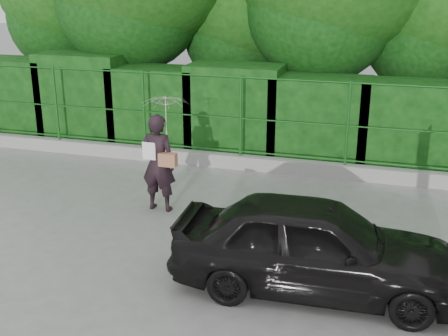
# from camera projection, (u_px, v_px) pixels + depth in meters

# --- Properties ---
(ground) EXTENTS (80.00, 80.00, 0.00)m
(ground) POSITION_uv_depth(u_px,v_px,m) (139.00, 256.00, 8.65)
(ground) COLOR gray
(kerb) EXTENTS (14.00, 0.25, 0.30)m
(kerb) POSITION_uv_depth(u_px,v_px,m) (223.00, 160.00, 12.68)
(kerb) COLOR #9E9E99
(kerb) RESTS_ON ground
(fence) EXTENTS (14.13, 0.06, 1.80)m
(fence) POSITION_uv_depth(u_px,v_px,m) (233.00, 116.00, 12.29)
(fence) COLOR #155217
(fence) RESTS_ON kerb
(hedge) EXTENTS (14.20, 1.20, 2.29)m
(hedge) POSITION_uv_depth(u_px,v_px,m) (234.00, 112.00, 13.31)
(hedge) COLOR black
(hedge) RESTS_ON ground
(woman) EXTENTS (0.90, 0.85, 2.13)m
(woman) POSITION_uv_depth(u_px,v_px,m) (162.00, 140.00, 9.97)
(woman) COLOR black
(woman) RESTS_ON ground
(car) EXTENTS (3.90, 1.71, 1.31)m
(car) POSITION_uv_depth(u_px,v_px,m) (315.00, 245.00, 7.53)
(car) COLOR black
(car) RESTS_ON ground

